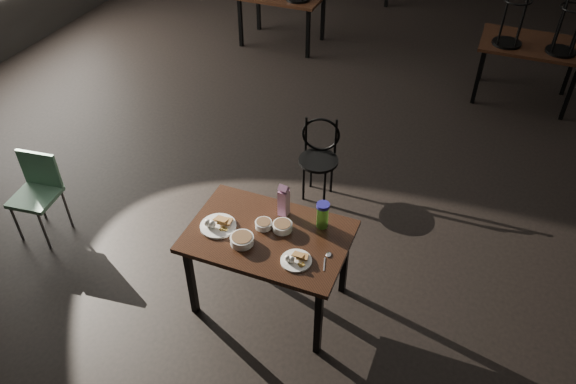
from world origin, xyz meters
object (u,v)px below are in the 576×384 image
at_px(main_table, 268,242).
at_px(bentwood_chair, 319,153).
at_px(school_chair, 37,188).
at_px(juice_carton, 284,201).
at_px(water_bottle, 323,215).

distance_m(main_table, bentwood_chair, 1.49).
bearing_deg(main_table, school_chair, 179.08).
distance_m(main_table, juice_carton, 0.33).
height_order(main_table, bentwood_chair, bentwood_chair).
distance_m(juice_carton, bentwood_chair, 1.29).
distance_m(bentwood_chair, school_chair, 2.59).
relative_size(main_table, juice_carton, 4.20).
xyz_separation_m(main_table, juice_carton, (0.02, 0.25, 0.21)).
bearing_deg(school_chair, juice_carton, -1.51).
relative_size(main_table, water_bottle, 5.55).
bearing_deg(bentwood_chair, juice_carton, -97.64).
bearing_deg(bentwood_chair, main_table, -99.54).
bearing_deg(water_bottle, bentwood_chair, 109.64).
xyz_separation_m(main_table, water_bottle, (0.34, 0.24, 0.19)).
bearing_deg(water_bottle, main_table, -145.39).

